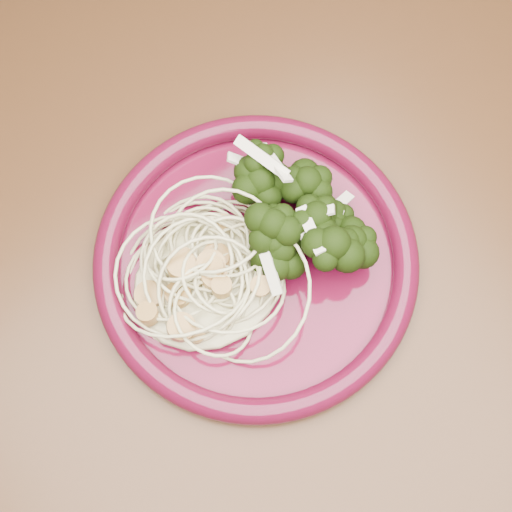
{
  "coord_description": "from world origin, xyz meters",
  "views": [
    {
      "loc": [
        -0.03,
        -0.16,
        1.33
      ],
      "look_at": [
        0.09,
        0.01,
        0.77
      ],
      "focal_mm": 50.0,
      "sensor_mm": 36.0,
      "label": 1
    }
  ],
  "objects": [
    {
      "name": "broccoli_pile",
      "position": [
        0.14,
        -0.0,
        0.78
      ],
      "size": [
        0.12,
        0.16,
        0.05
      ],
      "primitive_type": "ellipsoid",
      "rotation": [
        0.0,
        0.0,
        -0.17
      ],
      "color": "black",
      "rests_on": "dinner_plate"
    },
    {
      "name": "dinner_plate",
      "position": [
        0.09,
        0.01,
        0.76
      ],
      "size": [
        0.32,
        0.32,
        0.02
      ],
      "rotation": [
        0.0,
        0.0,
        -0.17
      ],
      "color": "#510920",
      "rests_on": "dining_table"
    },
    {
      "name": "scallop_cluster",
      "position": [
        0.04,
        0.02,
        0.8
      ],
      "size": [
        0.13,
        0.13,
        0.04
      ],
      "primitive_type": null,
      "rotation": [
        0.0,
        0.0,
        -0.17
      ],
      "color": "#B18544",
      "rests_on": "spaghetti_pile"
    },
    {
      "name": "onion_garnish",
      "position": [
        0.14,
        -0.0,
        0.81
      ],
      "size": [
        0.08,
        0.11,
        0.05
      ],
      "primitive_type": null,
      "rotation": [
        0.0,
        0.0,
        -0.17
      ],
      "color": "beige",
      "rests_on": "broccoli_pile"
    },
    {
      "name": "dining_table",
      "position": [
        0.0,
        0.0,
        0.65
      ],
      "size": [
        1.2,
        0.8,
        0.75
      ],
      "color": "#472814",
      "rests_on": "ground"
    },
    {
      "name": "spaghetti_pile",
      "position": [
        0.04,
        0.02,
        0.77
      ],
      "size": [
        0.15,
        0.14,
        0.03
      ],
      "primitive_type": "ellipsoid",
      "rotation": [
        0.0,
        0.0,
        -0.17
      ],
      "color": "beige",
      "rests_on": "dinner_plate"
    }
  ]
}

